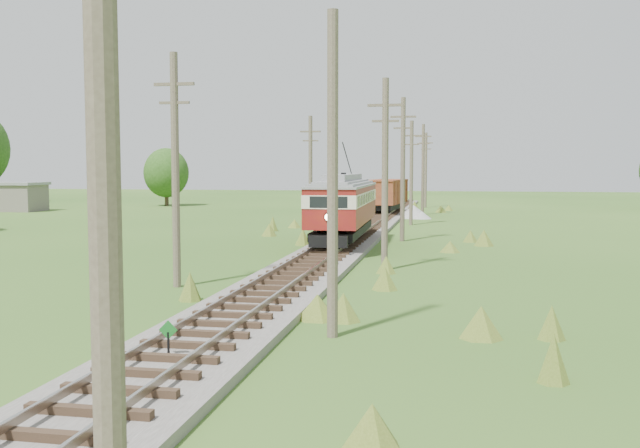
% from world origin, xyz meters
% --- Properties ---
extents(ground, '(260.00, 260.00, 0.00)m').
position_xyz_m(ground, '(0.00, 0.00, 0.00)').
color(ground, '#285519').
rests_on(ground, ground).
extents(railbed_main, '(3.60, 96.00, 0.57)m').
position_xyz_m(railbed_main, '(0.00, 34.00, 0.19)').
color(railbed_main, '#605B54').
rests_on(railbed_main, ground).
extents(switch_marker, '(0.45, 0.06, 1.08)m').
position_xyz_m(switch_marker, '(-0.20, 1.50, 0.63)').
color(switch_marker, black).
rests_on(switch_marker, ground).
extents(streetcar, '(3.12, 12.23, 5.56)m').
position_xyz_m(streetcar, '(0.00, 27.35, 2.60)').
color(streetcar, black).
rests_on(streetcar, ground).
extents(gondola, '(3.68, 9.05, 2.93)m').
position_xyz_m(gondola, '(0.00, 55.02, 2.14)').
color(gondola, black).
rests_on(gondola, ground).
extents(gravel_pile, '(3.27, 3.47, 1.19)m').
position_xyz_m(gravel_pile, '(2.92, 51.99, 0.56)').
color(gravel_pile, gray).
rests_on(gravel_pile, ground).
extents(utility_pole_r_0, '(1.60, 0.30, 8.50)m').
position_xyz_m(utility_pole_r_0, '(3.20, -8.00, 4.37)').
color(utility_pole_r_0, brown).
rests_on(utility_pole_r_0, ground).
extents(utility_pole_r_1, '(0.30, 0.30, 8.80)m').
position_xyz_m(utility_pole_r_1, '(3.10, 5.00, 4.40)').
color(utility_pole_r_1, brown).
rests_on(utility_pole_r_1, ground).
extents(utility_pole_r_2, '(1.60, 0.30, 8.60)m').
position_xyz_m(utility_pole_r_2, '(3.30, 18.00, 4.42)').
color(utility_pole_r_2, brown).
rests_on(utility_pole_r_2, ground).
extents(utility_pole_r_3, '(1.60, 0.30, 9.00)m').
position_xyz_m(utility_pole_r_3, '(3.20, 31.00, 4.63)').
color(utility_pole_r_3, brown).
rests_on(utility_pole_r_3, ground).
extents(utility_pole_r_4, '(1.60, 0.30, 8.40)m').
position_xyz_m(utility_pole_r_4, '(3.00, 44.00, 4.32)').
color(utility_pole_r_4, brown).
rests_on(utility_pole_r_4, ground).
extents(utility_pole_r_5, '(1.60, 0.30, 8.90)m').
position_xyz_m(utility_pole_r_5, '(3.40, 57.00, 4.58)').
color(utility_pole_r_5, brown).
rests_on(utility_pole_r_5, ground).
extents(utility_pole_r_6, '(1.60, 0.30, 8.70)m').
position_xyz_m(utility_pole_r_6, '(3.20, 70.00, 4.47)').
color(utility_pole_r_6, brown).
rests_on(utility_pole_r_6, ground).
extents(utility_pole_l_a, '(1.60, 0.30, 9.00)m').
position_xyz_m(utility_pole_l_a, '(-4.20, 12.00, 4.63)').
color(utility_pole_l_a, brown).
rests_on(utility_pole_l_a, ground).
extents(utility_pole_l_b, '(1.60, 0.30, 8.60)m').
position_xyz_m(utility_pole_l_b, '(-4.50, 40.00, 4.42)').
color(utility_pole_l_b, brown).
rests_on(utility_pole_l_b, ground).
extents(tree_mid_a, '(5.46, 5.46, 7.03)m').
position_xyz_m(tree_mid_a, '(-28.00, 68.00, 4.02)').
color(tree_mid_a, '#38281C').
rests_on(tree_mid_a, ground).
extents(shed, '(6.40, 4.40, 3.10)m').
position_xyz_m(shed, '(-40.00, 55.00, 1.57)').
color(shed, slate).
rests_on(shed, ground).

